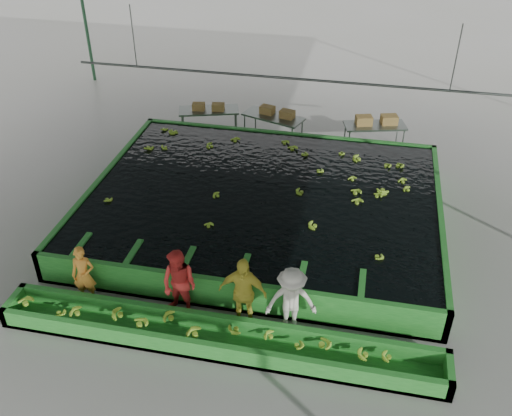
% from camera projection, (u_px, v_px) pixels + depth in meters
% --- Properties ---
extents(ground, '(80.00, 80.00, 0.00)m').
position_uv_depth(ground, '(252.00, 248.00, 15.60)').
color(ground, gray).
rests_on(ground, ground).
extents(shed_roof, '(20.00, 22.00, 0.04)m').
position_uv_depth(shed_roof, '(251.00, 73.00, 12.82)').
color(shed_roof, gray).
rests_on(shed_roof, shed_posts).
extents(shed_posts, '(20.00, 22.00, 5.00)m').
position_uv_depth(shed_posts, '(252.00, 169.00, 14.21)').
color(shed_posts, '#2A5B39').
rests_on(shed_posts, ground).
extents(flotation_tank, '(10.00, 8.00, 0.90)m').
position_uv_depth(flotation_tank, '(263.00, 205.00, 16.57)').
color(flotation_tank, '#267B28').
rests_on(flotation_tank, ground).
extents(tank_water, '(9.70, 7.70, 0.00)m').
position_uv_depth(tank_water, '(263.00, 193.00, 16.35)').
color(tank_water, black).
rests_on(tank_water, flotation_tank).
extents(sorting_trough, '(10.00, 1.00, 0.50)m').
position_uv_depth(sorting_trough, '(217.00, 338.00, 12.54)').
color(sorting_trough, '#267B28').
rests_on(sorting_trough, ground).
extents(cableway_rail, '(0.08, 0.08, 14.00)m').
position_uv_depth(cableway_rail, '(286.00, 78.00, 17.99)').
color(cableway_rail, '#59605B').
rests_on(cableway_rail, shed_roof).
extents(rail_hanger_left, '(0.04, 0.04, 2.00)m').
position_uv_depth(rail_hanger_left, '(133.00, 36.00, 18.30)').
color(rail_hanger_left, '#59605B').
rests_on(rail_hanger_left, shed_roof).
extents(rail_hanger_right, '(0.04, 0.04, 2.00)m').
position_uv_depth(rail_hanger_right, '(456.00, 58.00, 16.57)').
color(rail_hanger_right, '#59605B').
rests_on(rail_hanger_right, shed_roof).
extents(worker_a, '(0.62, 0.46, 1.54)m').
position_uv_depth(worker_a, '(84.00, 275.00, 13.50)').
color(worker_a, orange).
rests_on(worker_a, ground).
extents(worker_b, '(1.03, 0.90, 1.81)m').
position_uv_depth(worker_b, '(179.00, 284.00, 13.01)').
color(worker_b, red).
rests_on(worker_b, ground).
extents(worker_c, '(1.11, 0.47, 1.88)m').
position_uv_depth(worker_c, '(243.00, 293.00, 12.73)').
color(worker_c, gold).
rests_on(worker_c, ground).
extents(worker_d, '(1.26, 0.90, 1.77)m').
position_uv_depth(worker_d, '(291.00, 302.00, 12.57)').
color(worker_d, beige).
rests_on(worker_d, ground).
extents(packing_table_left, '(2.34, 1.47, 0.99)m').
position_uv_depth(packing_table_left, '(209.00, 122.00, 21.14)').
color(packing_table_left, '#59605B').
rests_on(packing_table_left, ground).
extents(packing_table_mid, '(2.35, 1.54, 0.99)m').
position_uv_depth(packing_table_mid, '(273.00, 128.00, 20.67)').
color(packing_table_mid, '#59605B').
rests_on(packing_table_mid, ground).
extents(packing_table_right, '(2.26, 1.37, 0.96)m').
position_uv_depth(packing_table_right, '(374.00, 137.00, 20.12)').
color(packing_table_right, '#59605B').
rests_on(packing_table_right, ground).
extents(box_stack_left, '(1.20, 0.50, 0.25)m').
position_uv_depth(box_stack_left, '(209.00, 110.00, 20.82)').
color(box_stack_left, olive).
rests_on(box_stack_left, packing_table_left).
extents(box_stack_mid, '(1.34, 0.70, 0.28)m').
position_uv_depth(box_stack_mid, '(277.00, 116.00, 20.41)').
color(box_stack_mid, olive).
rests_on(box_stack_mid, packing_table_mid).
extents(box_stack_right, '(1.51, 0.78, 0.31)m').
position_uv_depth(box_stack_right, '(376.00, 124.00, 19.90)').
color(box_stack_right, olive).
rests_on(box_stack_right, packing_table_right).
extents(floating_bananas, '(8.63, 5.88, 0.12)m').
position_uv_depth(floating_bananas, '(269.00, 179.00, 17.00)').
color(floating_bananas, '#80AF27').
rests_on(floating_bananas, tank_water).
extents(trough_bananas, '(8.44, 0.56, 0.11)m').
position_uv_depth(trough_bananas, '(217.00, 333.00, 12.45)').
color(trough_bananas, '#80AF27').
rests_on(trough_bananas, sorting_trough).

